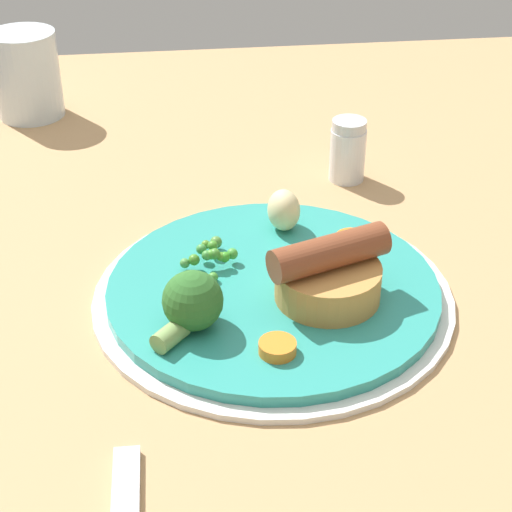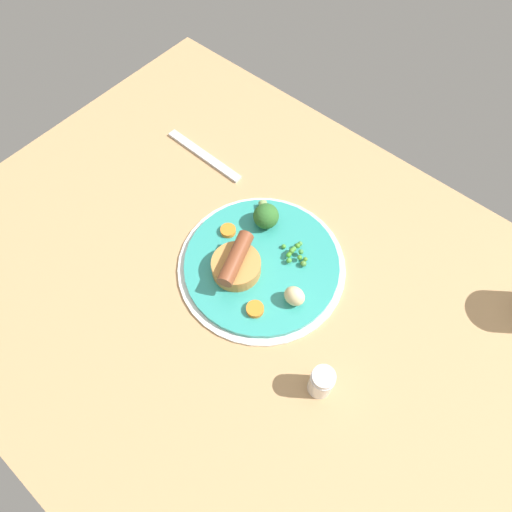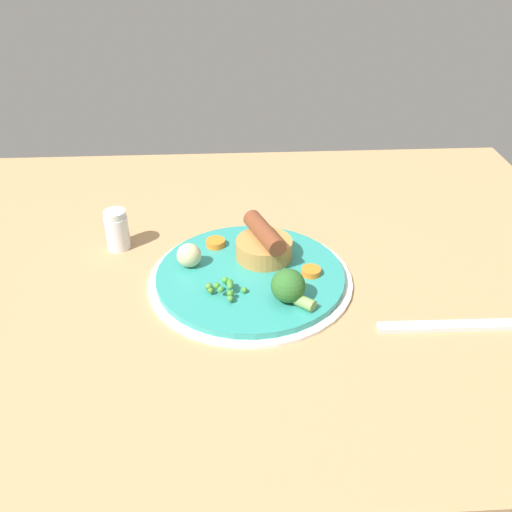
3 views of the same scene
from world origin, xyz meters
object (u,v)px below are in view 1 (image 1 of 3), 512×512
pea_pile (211,253)px  salt_shaker (348,150)px  dinner_plate (273,293)px  sausage_pudding (328,274)px  broccoli_floret_near (191,303)px  carrot_slice_1 (352,241)px  carrot_slice_0 (277,348)px  drinking_glass (27,75)px  potato_chunk_0 (284,210)px

pea_pile → salt_shaker: (-15.50, 14.20, 0.66)cm
dinner_plate → sausage_pudding: bearing=60.7°
broccoli_floret_near → carrot_slice_1: size_ratio=2.04×
carrot_slice_0 → drinking_glass: (-46.51, -21.00, 2.87)cm
potato_chunk_0 → salt_shaker: 13.32cm
broccoli_floret_near → salt_shaker: size_ratio=0.92×
pea_pile → potato_chunk_0: 7.99cm
potato_chunk_0 → drinking_glass: size_ratio=0.37×
pea_pile → drinking_glass: size_ratio=0.58×
pea_pile → salt_shaker: bearing=137.5°
sausage_pudding → potato_chunk_0: size_ratio=2.69×
dinner_plate → carrot_slice_0: size_ratio=10.61×
sausage_pudding → carrot_slice_0: size_ratio=3.62×
broccoli_floret_near → carrot_slice_0: bearing=-80.9°
carrot_slice_0 → broccoli_floret_near: bearing=-122.7°
drinking_glass → potato_chunk_0: bearing=38.3°
dinner_plate → drinking_glass: (-38.40, -21.83, 4.13)cm
drinking_glass → dinner_plate: bearing=29.6°
sausage_pudding → salt_shaker: 21.98cm
drinking_glass → salt_shaker: (19.37, 31.61, -1.71)cm
salt_shaker → potato_chunk_0: bearing=-35.6°
potato_chunk_0 → drinking_glass: drinking_glass is taller
carrot_slice_0 → salt_shaker: (-27.14, 10.61, 1.16)cm
sausage_pudding → carrot_slice_0: bearing=-147.1°
carrot_slice_1 → broccoli_floret_near: bearing=-55.8°
carrot_slice_0 → dinner_plate: bearing=174.1°
sausage_pudding → potato_chunk_0: sausage_pudding is taller
dinner_plate → carrot_slice_1: size_ratio=10.12×
pea_pile → carrot_slice_0: 12.20cm
dinner_plate → pea_pile: size_ratio=5.10×
sausage_pudding → pea_pile: size_ratio=1.74×
sausage_pudding → salt_shaker: (-21.14, 6.01, -0.45)cm
sausage_pudding → drinking_glass: size_ratio=1.00×
dinner_plate → potato_chunk_0: size_ratio=7.89×
sausage_pudding → drinking_glass: 47.94cm
potato_chunk_0 → sausage_pudding: bearing=9.6°
pea_pile → potato_chunk_0: size_ratio=1.55×
sausage_pudding → pea_pile: (-5.64, -8.19, -1.11)cm
dinner_plate → salt_shaker: (-19.03, 9.78, 2.43)cm
salt_shaker → carrot_slice_0: bearing=-21.4°
pea_pile → drinking_glass: (-34.87, -17.40, 2.36)cm
sausage_pudding → potato_chunk_0: 10.46cm
dinner_plate → carrot_slice_0: (8.11, -0.83, 1.26)cm
dinner_plate → potato_chunk_0: 8.83cm
carrot_slice_1 → pea_pile: bearing=-84.3°
potato_chunk_0 → carrot_slice_0: size_ratio=1.35×
pea_pile → broccoli_floret_near: 8.38cm
dinner_plate → drinking_glass: 44.36cm
potato_chunk_0 → pea_pile: bearing=-54.0°
broccoli_floret_near → potato_chunk_0: 15.27cm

